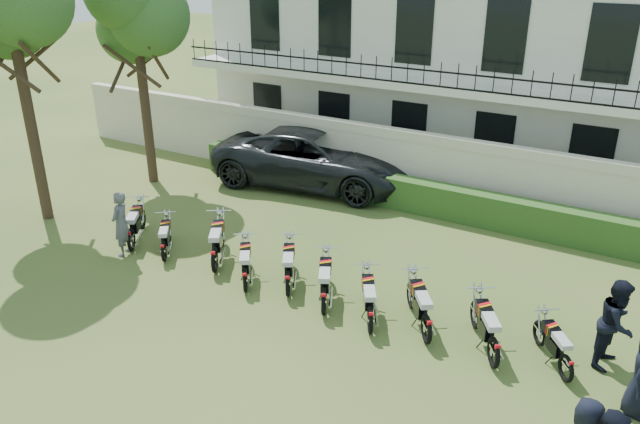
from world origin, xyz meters
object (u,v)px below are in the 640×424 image
Objects in this scene: motorcycle_8 at (494,346)px; inspector at (121,224)px; motorcycle_0 at (131,234)px; motorcycle_6 at (370,314)px; motorcycle_4 at (288,278)px; suv at (316,158)px; tree_west_near at (135,7)px; motorcycle_5 at (324,295)px; motorcycle_7 at (427,322)px; motorcycle_1 at (163,247)px; officer_4 at (617,323)px; motorcycle_9 at (567,362)px; motorcycle_2 at (214,254)px; motorcycle_3 at (245,275)px.

inspector is (-9.97, -0.19, 0.39)m from motorcycle_8.
motorcycle_0 is 9.93m from motorcycle_8.
motorcycle_4 is at bearing 140.17° from motorcycle_6.
motorcycle_6 is 9.13m from suv.
motorcycle_5 is (9.49, -4.42, -5.39)m from tree_west_near.
motorcycle_5 is 2.40m from motorcycle_7.
suv is at bearing 48.82° from motorcycle_1.
motorcycle_9 is at bearing 157.93° from officer_4.
motorcycle_3 is at bearing -49.16° from motorcycle_2.
motorcycle_3 is 0.88× the size of inspector.
motorcycle_9 is at bearing -23.86° from motorcycle_5.
motorcycle_7 is (8.49, 0.05, -0.00)m from motorcycle_0.
motorcycle_5 is at bearing 147.65° from motorcycle_7.
motorcycle_5 is (2.12, 0.10, 0.03)m from motorcycle_3.
motorcycle_0 is 1.20× the size of motorcycle_1.
motorcycle_8 reaches higher than motorcycle_6.
motorcycle_5 is 1.07× the size of motorcycle_6.
motorcycle_0 is 2.73m from motorcycle_2.
motorcycle_6 is 0.95× the size of inspector.
inspector is (-1.74, -7.19, -0.07)m from suv.
inspector reaches higher than motorcycle_6.
motorcycle_0 is at bearing 151.69° from motorcycle_5.
motorcycle_0 is at bearing -51.92° from tree_west_near.
officer_4 is (10.21, -5.69, -0.03)m from suv.
motorcycle_5 is (6.09, -0.09, -0.01)m from motorcycle_0.
motorcycle_3 is 0.92× the size of motorcycle_6.
motorcycle_1 is at bearing 151.71° from motorcycle_5.
motorcycle_1 is at bearing 147.80° from motorcycle_6.
tree_west_near is 9.11m from motorcycle_2.
motorcycle_7 is (1.18, 0.27, 0.02)m from motorcycle_6.
suv is at bearing 27.34° from tree_west_near.
officer_4 is (11.90, 1.27, 0.43)m from motorcycle_0.
motorcycle_0 is 3.98m from motorcycle_3.
motorcycle_0 reaches higher than motorcycle_3.
suv is (-9.55, 6.73, 0.53)m from motorcycle_9.
motorcycle_2 is at bearing 142.69° from motorcycle_7.
motorcycle_6 is 1.21m from motorcycle_7.
motorcycle_7 is 1.18× the size of motorcycle_9.
motorcycle_4 reaches higher than motorcycle_9.
tree_west_near is 16.37m from officer_4.
motorcycle_5 reaches higher than motorcycle_9.
motorcycle_6 is at bearing 118.33° from officer_4.
motorcycle_8 is at bearing 74.55° from inspector.
officer_4 is (9.18, 1.07, 0.40)m from motorcycle_2.
tree_west_near is 4.34× the size of motorcycle_5.
motorcycle_8 reaches higher than motorcycle_1.
motorcycle_2 is at bearing 144.38° from motorcycle_6.
motorcycle_6 is 7.37m from inspector.
tree_west_near reaches higher than motorcycle_4.
inspector reaches higher than motorcycle_3.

